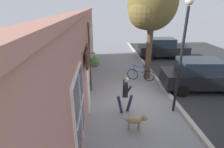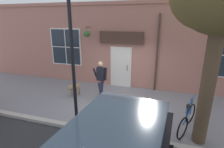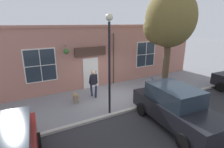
# 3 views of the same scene
# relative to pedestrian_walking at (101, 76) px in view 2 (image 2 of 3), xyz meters

# --- Properties ---
(ground_plane) EXTENTS (90.00, 90.00, 0.00)m
(ground_plane) POSITION_rel_pedestrian_walking_xyz_m (0.55, 0.96, -1.02)
(ground_plane) COLOR gray
(storefront_facade) EXTENTS (0.95, 18.00, 4.26)m
(storefront_facade) POSITION_rel_pedestrian_walking_xyz_m (-1.79, 0.96, 1.13)
(storefront_facade) COLOR #B27566
(storefront_facade) RESTS_ON ground_plane
(pedestrian_walking) EXTENTS (0.75, 0.59, 1.69)m
(pedestrian_walking) POSITION_rel_pedestrian_walking_xyz_m (0.00, 0.00, 0.00)
(pedestrian_walking) COLOR #282D47
(pedestrian_walking) RESTS_ON ground_plane
(dog_on_leash) EXTENTS (1.04, 0.35, 0.67)m
(dog_on_leash) POSITION_rel_pedestrian_walking_xyz_m (0.26, -1.21, -0.59)
(dog_on_leash) COLOR #997A51
(dog_on_leash) RESTS_ON ground_plane
(leaning_bicycle) EXTENTS (1.63, 0.70, 1.00)m
(leaning_bicycle) POSITION_rel_pedestrian_walking_xyz_m (1.51, 3.51, -0.64)
(leaning_bicycle) COLOR black
(leaning_bicycle) RESTS_ON ground_plane
(street_lamp) EXTENTS (0.32, 0.32, 4.77)m
(street_lamp) POSITION_rel_pedestrian_walking_xyz_m (2.21, -0.07, 2.11)
(street_lamp) COLOR black
(street_lamp) RESTS_ON ground_plane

